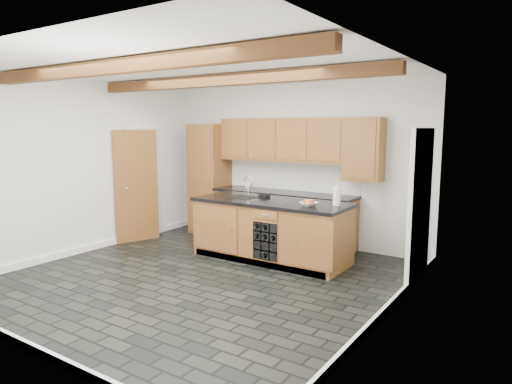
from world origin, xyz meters
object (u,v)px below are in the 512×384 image
Objects in this scene: island at (271,230)px; kitchen_scale at (264,196)px; fruit_bowl at (309,204)px; paper_towel at (337,196)px.

island is 0.59m from kitchen_scale.
fruit_bowl is at bearing -10.64° from island.
fruit_bowl reaches higher than kitchen_scale.
kitchen_scale is at bearing 160.71° from fruit_bowl.
island is 1.19m from paper_towel.
paper_towel reaches higher than fruit_bowl.
kitchen_scale is 0.86× the size of fruit_bowl.
paper_towel is (1.28, -0.06, 0.11)m from kitchen_scale.
island is 10.09× the size of fruit_bowl.
fruit_bowl is at bearing -137.39° from paper_towel.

